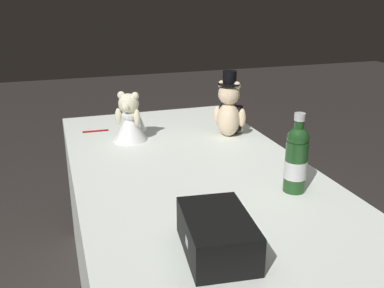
{
  "coord_description": "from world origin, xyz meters",
  "views": [
    {
      "loc": [
        1.53,
        -0.5,
        1.41
      ],
      "look_at": [
        0.0,
        0.0,
        0.84
      ],
      "focal_mm": 40.81,
      "sensor_mm": 36.0,
      "label": 1
    }
  ],
  "objects_px": {
    "teddy_bear_bride": "(130,119)",
    "signing_pen": "(96,131)",
    "champagne_bottle": "(296,159)",
    "gift_case_black": "(217,234)",
    "teddy_bear_groom": "(229,110)"
  },
  "relations": [
    {
      "from": "gift_case_black",
      "to": "champagne_bottle",
      "type": "bearing_deg",
      "value": 124.44
    },
    {
      "from": "teddy_bear_bride",
      "to": "gift_case_black",
      "type": "distance_m",
      "value": 1.01
    },
    {
      "from": "gift_case_black",
      "to": "teddy_bear_bride",
      "type": "bearing_deg",
      "value": -177.49
    },
    {
      "from": "teddy_bear_groom",
      "to": "signing_pen",
      "type": "height_order",
      "value": "teddy_bear_groom"
    },
    {
      "from": "champagne_bottle",
      "to": "signing_pen",
      "type": "bearing_deg",
      "value": -146.95
    },
    {
      "from": "teddy_bear_bride",
      "to": "signing_pen",
      "type": "distance_m",
      "value": 0.24
    },
    {
      "from": "teddy_bear_groom",
      "to": "gift_case_black",
      "type": "distance_m",
      "value": 1.01
    },
    {
      "from": "teddy_bear_groom",
      "to": "teddy_bear_bride",
      "type": "height_order",
      "value": "teddy_bear_groom"
    },
    {
      "from": "teddy_bear_bride",
      "to": "champagne_bottle",
      "type": "xyz_separation_m",
      "value": [
        0.74,
        0.44,
        0.02
      ]
    },
    {
      "from": "teddy_bear_bride",
      "to": "gift_case_black",
      "type": "height_order",
      "value": "teddy_bear_bride"
    },
    {
      "from": "champagne_bottle",
      "to": "gift_case_black",
      "type": "distance_m",
      "value": 0.48
    },
    {
      "from": "champagne_bottle",
      "to": "gift_case_black",
      "type": "xyz_separation_m",
      "value": [
        0.27,
        -0.4,
        -0.07
      ]
    },
    {
      "from": "teddy_bear_bride",
      "to": "signing_pen",
      "type": "bearing_deg",
      "value": -138.35
    },
    {
      "from": "teddy_bear_groom",
      "to": "signing_pen",
      "type": "bearing_deg",
      "value": -112.41
    },
    {
      "from": "teddy_bear_groom",
      "to": "teddy_bear_bride",
      "type": "relative_size",
      "value": 1.36
    }
  ]
}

